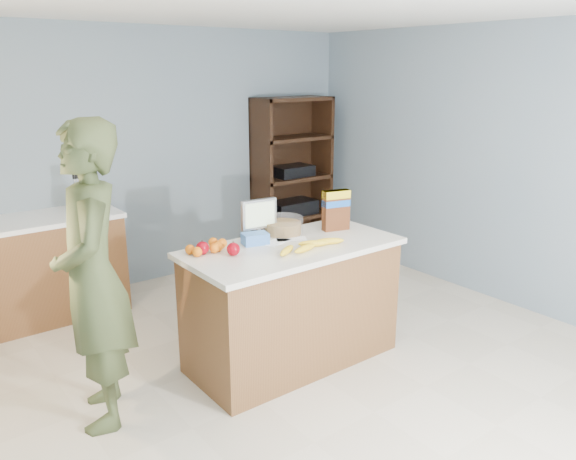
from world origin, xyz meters
TOP-DOWN VIEW (x-y plane):
  - floor at (0.00, 0.00)m, footprint 4.50×5.00m
  - walls at (0.00, 0.00)m, footprint 4.52×5.02m
  - counter_peninsula at (0.00, 0.30)m, footprint 1.56×0.76m
  - back_cabinet at (-1.20, 2.20)m, footprint 1.24×0.62m
  - shelving_unit at (1.55, 2.35)m, footprint 0.90×0.40m
  - person at (-1.36, 0.45)m, footprint 0.62×0.78m
  - knife_block at (-0.88, 2.14)m, footprint 0.12×0.10m
  - envelopes at (0.02, 0.42)m, footprint 0.37×0.21m
  - bananas at (0.04, 0.16)m, footprint 0.58×0.17m
  - apples at (-0.53, 0.43)m, footprint 0.24×0.24m
  - oranges at (-0.53, 0.53)m, footprint 0.31×0.19m
  - blue_carton at (-0.19, 0.48)m, footprint 0.20×0.16m
  - salad_bowl at (0.12, 0.57)m, footprint 0.30×0.30m
  - tv at (-0.06, 0.62)m, footprint 0.28×0.12m
  - cereal_box at (0.51, 0.40)m, footprint 0.22×0.12m

SIDE VIEW (x-z plane):
  - floor at x=0.00m, z-range -0.01..0.01m
  - counter_peninsula at x=0.00m, z-range -0.03..0.87m
  - back_cabinet at x=-1.20m, z-range 0.00..0.90m
  - shelving_unit at x=1.55m, z-range -0.04..1.76m
  - envelopes at x=0.02m, z-range 0.90..0.90m
  - bananas at x=0.04m, z-range 0.90..0.95m
  - person at x=-1.36m, z-range 0.00..1.85m
  - oranges at x=-0.53m, z-range 0.90..0.97m
  - blue_carton at x=-0.19m, z-range 0.90..0.98m
  - apples at x=-0.53m, z-range 0.90..0.99m
  - salad_bowl at x=0.12m, z-range 0.89..1.02m
  - knife_block at x=-0.88m, z-range 0.86..1.17m
  - tv at x=-0.06m, z-range 0.92..1.20m
  - cereal_box at x=0.51m, z-range 0.93..1.24m
  - walls at x=0.00m, z-range 0.40..2.91m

